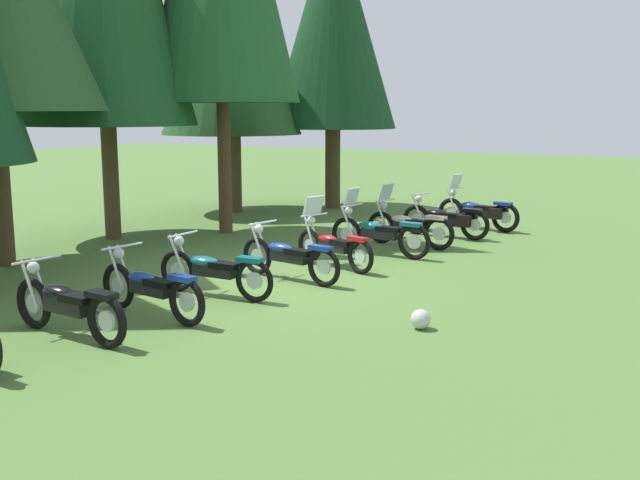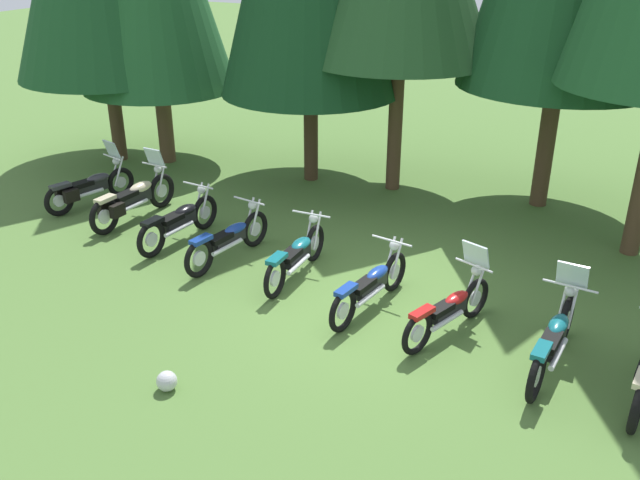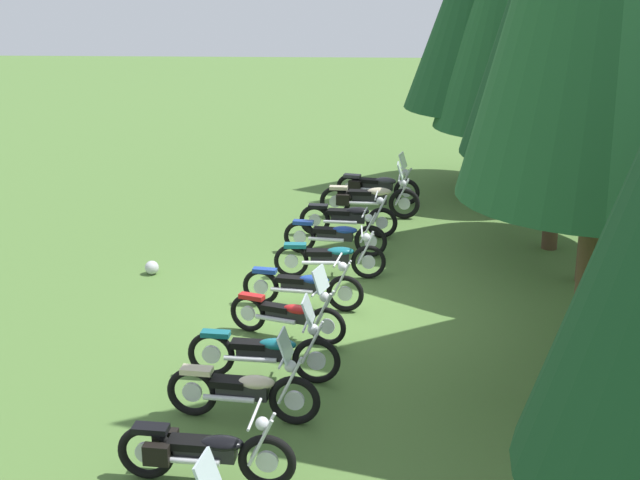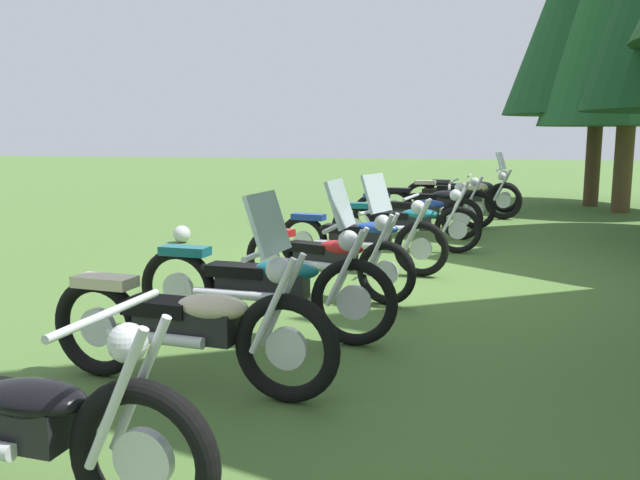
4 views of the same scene
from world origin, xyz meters
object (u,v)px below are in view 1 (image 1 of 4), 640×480
object	(u,v)px
motorcycle_6	(333,245)
motorcycle_9	(447,219)
motorcycle_4	(214,270)
pine_tree_7	(333,20)
motorcycle_5	(289,256)
motorcycle_3	(150,288)
pine_tree_6	(230,38)
motorcycle_2	(68,305)
motorcycle_10	(479,211)
motorcycle_7	(378,233)
dropped_helmet	(421,319)
motorcycle_8	(409,226)

from	to	relation	value
motorcycle_6	motorcycle_9	world-z (taller)	motorcycle_6
motorcycle_4	pine_tree_7	bearing A→B (deg)	-72.07
motorcycle_5	motorcycle_3	bearing A→B (deg)	90.09
motorcycle_4	motorcycle_9	size ratio (longest dim) A/B	1.00
motorcycle_9	pine_tree_6	world-z (taller)	pine_tree_6
motorcycle_2	motorcycle_3	xyz separation A→B (m)	(1.31, -0.27, -0.02)
motorcycle_5	motorcycle_6	xyz separation A→B (m)	(1.35, -0.16, 0.01)
pine_tree_6	motorcycle_3	bearing A→B (deg)	-149.99
motorcycle_5	motorcycle_10	size ratio (longest dim) A/B	1.00
motorcycle_6	motorcycle_7	distance (m)	1.57
dropped_helmet	motorcycle_9	bearing A→B (deg)	17.38
motorcycle_8	motorcycle_9	distance (m)	1.60
pine_tree_6	motorcycle_4	bearing A→B (deg)	-145.67
motorcycle_5	motorcycle_8	world-z (taller)	motorcycle_8
motorcycle_2	motorcycle_3	distance (m)	1.34
motorcycle_5	motorcycle_7	size ratio (longest dim) A/B	0.96
motorcycle_5	motorcycle_8	bearing A→B (deg)	-88.24
dropped_helmet	motorcycle_2	bearing A→B (deg)	124.19
motorcycle_7	pine_tree_6	bearing A→B (deg)	-25.77
motorcycle_3	motorcycle_8	distance (m)	7.25
motorcycle_4	motorcycle_5	world-z (taller)	motorcycle_4
motorcycle_3	dropped_helmet	size ratio (longest dim) A/B	7.94
motorcycle_10	pine_tree_6	xyz separation A→B (m)	(-0.34, 7.42, 4.57)
motorcycle_3	motorcycle_9	bearing A→B (deg)	-90.41
pine_tree_7	motorcycle_10	bearing A→B (deg)	-110.29
motorcycle_2	motorcycle_10	bearing A→B (deg)	-94.28
motorcycle_7	motorcycle_9	world-z (taller)	motorcycle_7
pine_tree_6	motorcycle_9	bearing A→B (deg)	-99.53
motorcycle_4	motorcycle_7	distance (m)	4.57
motorcycle_6	pine_tree_7	world-z (taller)	pine_tree_7
motorcycle_6	pine_tree_7	bearing A→B (deg)	-41.63
motorcycle_4	dropped_helmet	xyz separation A→B (m)	(-0.06, -3.63, -0.30)
motorcycle_7	motorcycle_6	bearing A→B (deg)	86.73
motorcycle_4	motorcycle_6	distance (m)	3.00
pine_tree_7	motorcycle_7	bearing A→B (deg)	-144.37
motorcycle_8	motorcycle_9	xyz separation A→B (m)	(1.56, -0.32, -0.02)
motorcycle_6	motorcycle_9	xyz separation A→B (m)	(4.35, -0.72, 0.00)
motorcycle_6	motorcycle_7	xyz separation A→B (m)	(1.55, -0.23, 0.03)
motorcycle_4	motorcycle_6	world-z (taller)	motorcycle_6
motorcycle_8	motorcycle_10	world-z (taller)	motorcycle_10
motorcycle_3	motorcycle_10	xyz separation A→B (m)	(10.27, -1.69, 0.03)
pine_tree_6	motorcycle_8	bearing A→B (deg)	-112.08
motorcycle_2	motorcycle_9	size ratio (longest dim) A/B	1.00
motorcycle_7	pine_tree_6	xyz separation A→B (m)	(3.99, 6.64, 4.56)
motorcycle_3	motorcycle_9	xyz separation A→B (m)	(8.73, -1.39, 0.01)
motorcycle_4	motorcycle_3	bearing A→B (deg)	86.71
motorcycle_10	motorcycle_4	bearing A→B (deg)	89.85
motorcycle_8	pine_tree_6	bearing A→B (deg)	-15.08
motorcycle_6	pine_tree_6	distance (m)	9.64
motorcycle_7	pine_tree_6	size ratio (longest dim) A/B	0.30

